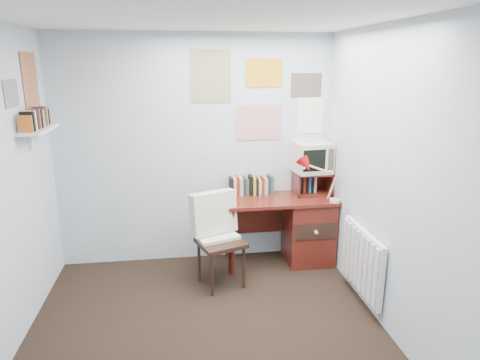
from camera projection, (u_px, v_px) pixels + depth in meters
The scene contains 14 objects.
ground at pixel (210, 353), 3.34m from camera, with size 3.50×3.50×0.00m, color black.
back_wall at pixel (196, 151), 4.67m from camera, with size 3.00×0.02×2.50m, color silver.
right_wall at pixel (406, 192), 3.21m from camera, with size 0.02×3.50×2.50m, color silver.
ceiling at pixel (202, 11), 2.67m from camera, with size 3.00×3.50×0.02m, color white.
desk at pixel (303, 227), 4.80m from camera, with size 1.20×0.55×0.76m.
desk_chair at pixel (221, 243), 4.25m from camera, with size 0.47×0.45×0.91m, color black.
desk_lamp at pixel (336, 183), 4.48m from camera, with size 0.29×0.25×0.42m, color #A90B0F.
tv_riser at pixel (312, 183), 4.80m from camera, with size 0.40×0.30×0.25m, color maroon.
crt_tv at pixel (312, 156), 4.73m from camera, with size 0.39×0.36×0.37m, color beige.
book_row at pixel (256, 185), 4.78m from camera, with size 0.60×0.14×0.22m, color maroon.
radiator at pixel (362, 261), 3.95m from camera, with size 0.09×0.80×0.60m, color white.
wall_shelf at pixel (38, 129), 3.76m from camera, with size 0.20×0.62×0.24m, color white.
posters_back at pixel (259, 95), 4.60m from camera, with size 1.20×0.01×0.90m, color white.
posters_left at pixel (21, 85), 3.65m from camera, with size 0.01×0.70×0.60m, color white.
Camera 1 is at (-0.18, -2.86, 2.19)m, focal length 32.00 mm.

